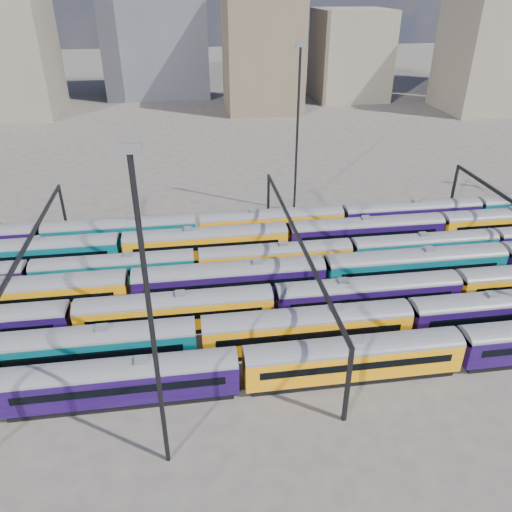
{
  "coord_description": "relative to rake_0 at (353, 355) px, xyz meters",
  "views": [
    {
      "loc": [
        -1.93,
        -49.4,
        33.41
      ],
      "look_at": [
        5.87,
        4.54,
        3.0
      ],
      "focal_mm": 35.0,
      "sensor_mm": 36.0,
      "label": 1
    }
  ],
  "objects": [
    {
      "name": "ground",
      "position": [
        -12.2,
        15.0,
        -2.72
      ],
      "size": [
        500.0,
        500.0,
        0.0
      ],
      "primitive_type": "plane",
      "color": "#48413D",
      "rests_on": "ground"
    },
    {
      "name": "rake_4",
      "position": [
        -3.77,
        20.0,
        -0.15
      ],
      "size": [
        99.36,
        2.91,
        4.9
      ],
      "color": "black",
      "rests_on": "ground"
    },
    {
      "name": "mast_3",
      "position": [
        2.8,
        39.0,
        11.25
      ],
      "size": [
        1.4,
        0.5,
        25.6
      ],
      "color": "black",
      "rests_on": "ground"
    },
    {
      "name": "rake_2",
      "position": [
        -27.03,
        10.0,
        0.02
      ],
      "size": [
        127.22,
        3.1,
        5.23
      ],
      "color": "black",
      "rests_on": "ground"
    },
    {
      "name": "rake_5",
      "position": [
        -12.26,
        25.0,
        0.14
      ],
      "size": [
        154.62,
        3.23,
        5.45
      ],
      "color": "black",
      "rests_on": "ground"
    },
    {
      "name": "rake_3",
      "position": [
        -21.48,
        15.0,
        0.22
      ],
      "size": [
        136.05,
        3.32,
        5.6
      ],
      "color": "black",
      "rests_on": "ground"
    },
    {
      "name": "gantry_1",
      "position": [
        -32.2,
        15.0,
        4.07
      ],
      "size": [
        0.35,
        40.35,
        8.03
      ],
      "color": "black",
      "rests_on": "ground"
    },
    {
      "name": "rake_1",
      "position": [
        7.65,
        5.0,
        0.09
      ],
      "size": [
        130.04,
        3.17,
        5.35
      ],
      "color": "black",
      "rests_on": "ground"
    },
    {
      "name": "mast_2",
      "position": [
        -17.2,
        -7.0,
        11.25
      ],
      "size": [
        1.4,
        0.5,
        25.6
      ],
      "color": "black",
      "rests_on": "ground"
    },
    {
      "name": "gantry_2",
      "position": [
        -2.2,
        15.0,
        4.07
      ],
      "size": [
        0.35,
        40.35,
        8.03
      ],
      "color": "black",
      "rests_on": "ground"
    },
    {
      "name": "rake_0",
      "position": [
        0.0,
        0.0,
        0.0
      ],
      "size": [
        105.05,
        3.08,
        5.18
      ],
      "color": "black",
      "rests_on": "ground"
    },
    {
      "name": "rake_6",
      "position": [
        -13.22,
        30.0,
        0.03
      ],
      "size": [
        127.41,
        3.11,
        5.24
      ],
      "color": "black",
      "rests_on": "ground"
    }
  ]
}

